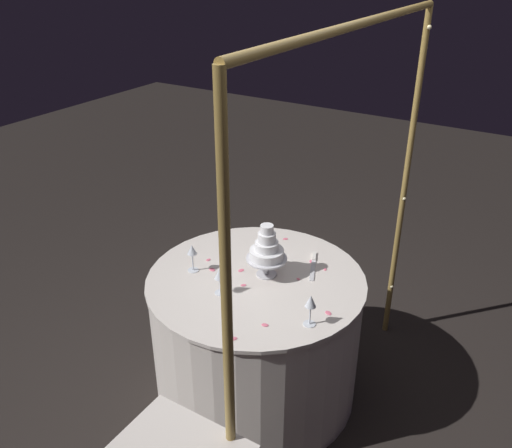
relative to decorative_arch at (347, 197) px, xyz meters
name	(u,v)px	position (x,y,z in m)	size (l,w,h in m)	color
ground_plane	(256,387)	(0.00, -0.47, -1.38)	(12.00, 12.00, 0.00)	black
decorative_arch	(347,197)	(0.00, 0.00, 0.00)	(1.94, 0.05, 2.12)	olive
main_table	(256,336)	(0.00, -0.47, -0.98)	(1.18, 1.18, 0.78)	silver
tiered_cake	(267,250)	(-0.06, -0.44, -0.44)	(0.22, 0.22, 0.30)	silver
wine_glass_0	(311,303)	(0.21, -0.05, -0.47)	(0.06, 0.06, 0.16)	silver
wine_glass_1	(220,274)	(0.21, -0.56, -0.48)	(0.06, 0.06, 0.16)	silver
wine_glass_2	(192,252)	(0.12, -0.81, -0.47)	(0.06, 0.06, 0.16)	silver
cake_knife	(313,264)	(-0.28, -0.27, -0.59)	(0.28, 0.13, 0.01)	silver
rose_petal_0	(241,270)	(-0.02, -0.58, -0.59)	(0.04, 0.03, 0.00)	#EA6B84
rose_petal_1	(265,325)	(0.32, -0.23, -0.59)	(0.03, 0.02, 0.00)	#EA6B84
rose_petal_2	(260,249)	(-0.28, -0.62, -0.59)	(0.03, 0.02, 0.00)	#EA6B84
rose_petal_3	(249,260)	(-0.14, -0.61, -0.59)	(0.03, 0.02, 0.00)	#EA6B84
rose_petal_4	(233,339)	(0.48, -0.30, -0.59)	(0.04, 0.02, 0.00)	#EA6B84
rose_petal_5	(312,261)	(-0.31, -0.29, -0.59)	(0.03, 0.02, 0.00)	#EA6B84
rose_petal_6	(328,313)	(0.08, -0.01, -0.59)	(0.04, 0.03, 0.00)	#EA6B84
rose_petal_7	(212,270)	(0.06, -0.72, -0.59)	(0.04, 0.03, 0.00)	#EA6B84
rose_petal_8	(285,239)	(-0.46, -0.55, -0.59)	(0.03, 0.02, 0.00)	#EA6B84
rose_petal_9	(244,285)	(0.09, -0.49, -0.59)	(0.03, 0.02, 0.00)	#EA6B84
rose_petal_10	(298,279)	(-0.11, -0.27, -0.59)	(0.02, 0.02, 0.00)	#EA6B84
rose_petal_11	(325,269)	(-0.27, -0.19, -0.59)	(0.02, 0.02, 0.00)	#EA6B84
rose_petal_12	(208,260)	(-0.02, -0.80, -0.59)	(0.03, 0.02, 0.00)	#EA6B84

